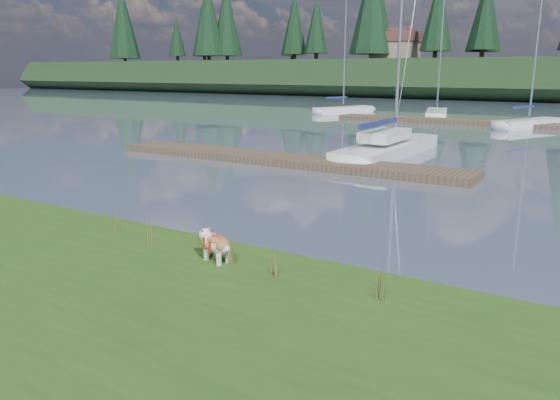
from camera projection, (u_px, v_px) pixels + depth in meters
The scene contains 21 objects.
ground at pixel (488, 125), 37.96m from camera, with size 200.00×200.00×0.00m, color slate.
ridge at pixel (559, 80), 72.82m from camera, with size 200.00×20.00×5.00m, color black.
bulldog at pixel (216, 243), 9.96m from camera, with size 0.91×0.54×0.54m.
sailboat_main at pixel (394, 144), 25.24m from camera, with size 1.98×9.74×13.91m.
dock_near at pixel (279, 159), 22.69m from camera, with size 16.00×2.00×0.30m, color #4C3D2C.
dock_far at pixel (519, 125), 36.90m from camera, with size 26.00×2.20×0.30m, color #4C3D2C.
sailboat_bg_0 at pixel (348, 109), 48.88m from camera, with size 3.86×6.73×9.93m.
sailboat_bg_1 at pixel (437, 113), 45.04m from camera, with size 3.47×7.86×11.56m.
sailboat_bg_2 at pixel (534, 122), 36.56m from camera, with size 4.11×6.68×10.30m.
weed_0 at pixel (148, 232), 11.05m from camera, with size 0.17×0.14×0.53m.
weed_1 at pixel (205, 235), 10.85m from camera, with size 0.17×0.14×0.53m.
weed_2 at pixel (273, 262), 9.34m from camera, with size 0.17×0.14×0.53m.
weed_3 at pixel (117, 221), 11.83m from camera, with size 0.17×0.14×0.54m.
weed_4 at pixel (229, 253), 9.85m from camera, with size 0.17×0.14×0.47m.
weed_5 at pixel (382, 281), 8.29m from camera, with size 0.17×0.14×0.71m.
mud_lip at pixel (177, 244), 11.90m from camera, with size 60.00×0.50×0.14m, color #33281C.
conifer_0 at pixel (208, 17), 93.92m from camera, with size 5.72×5.72×14.15m.
conifer_1 at pixel (294, 23), 89.79m from camera, with size 4.40×4.40×11.30m.
conifer_2 at pixel (373, 1), 79.04m from camera, with size 6.60×6.60×16.05m.
conifer_3 at pixel (486, 10), 75.01m from camera, with size 4.84×4.84×12.25m.
house_0 at pixel (396, 45), 80.59m from camera, with size 6.30×5.30×4.65m.
Camera 1 is at (7.94, -10.02, 3.77)m, focal length 35.00 mm.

